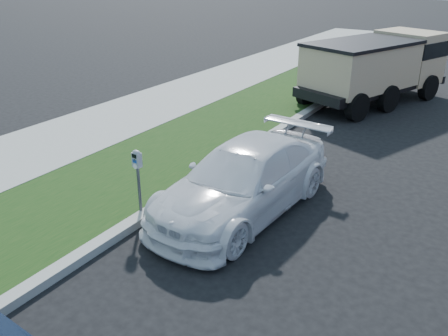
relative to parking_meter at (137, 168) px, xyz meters
The scene contains 5 objects.
ground 2.89m from the parking_meter, ahead, with size 120.00×120.00×0.00m, color black.
streetside 3.54m from the parking_meter, 147.23° to the left, with size 6.12×50.00×0.15m.
parking_meter is the anchor object (origin of this frame).
white_wagon 1.98m from the parking_meter, 41.00° to the left, with size 1.82×4.47×1.30m, color silver.
dump_truck 10.41m from the parking_meter, 82.10° to the left, with size 3.83×5.93×2.19m.
Camera 1 is at (2.73, -5.60, 4.42)m, focal length 38.00 mm.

